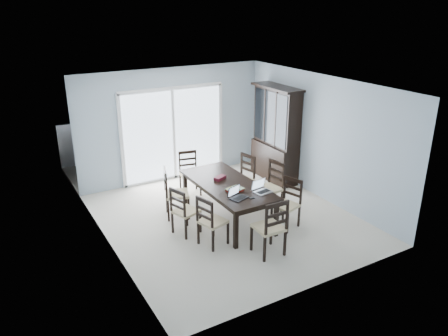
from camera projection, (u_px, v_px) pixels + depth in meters
The scene contains 24 objects.
floor at pixel (227, 219), 8.49m from camera, with size 5.00×5.00×0.00m, color beige.
ceiling at pixel (228, 85), 7.55m from camera, with size 5.00×5.00×0.00m, color white.
back_wall at pixel (173, 124), 10.04m from camera, with size 4.50×0.02×2.60m, color #9EAFBC.
wall_left at pixel (106, 179), 6.97m from camera, with size 0.02×5.00×2.60m, color #9EAFBC.
wall_right at pixel (321, 138), 9.07m from camera, with size 0.02×5.00×2.60m, color #9EAFBC.
balcony at pixel (159, 166), 11.34m from camera, with size 4.50×2.00×0.10m, color gray.
railing at pixel (144, 134), 11.93m from camera, with size 4.50×0.06×1.10m, color #99999E.
dining_table at pixel (227, 187), 8.25m from camera, with size 1.00×2.20×0.75m.
china_hutch at pixel (276, 135), 10.06m from camera, with size 0.50×1.38×2.20m.
sliding_door at pixel (173, 134), 10.10m from camera, with size 2.52×0.05×2.18m.
chair_left_near at pixel (209, 217), 7.35m from camera, with size 0.51×0.50×1.07m.
chair_left_mid at pixel (182, 207), 7.73m from camera, with size 0.51×0.50×1.05m.
chair_left_far at pixel (172, 188), 8.37m from camera, with size 0.56×0.55×1.15m.
chair_right_near at pixel (289, 198), 8.05m from camera, with size 0.51×0.50×1.07m.
chair_right_mid at pixel (272, 181), 8.64m from camera, with size 0.51×0.50×1.17m.
chair_right_far at pixel (244, 173), 9.16m from camera, with size 0.51×0.50×1.12m.
chair_end_near at pixel (272, 222), 7.04m from camera, with size 0.45×0.47×1.18m.
chair_end_far at pixel (189, 168), 9.49m from camera, with size 0.48×0.49×1.07m.
laptop_dark at pixel (239, 196), 7.57m from camera, with size 0.35×0.29×0.21m.
laptop_silver at pixel (263, 190), 7.81m from camera, with size 0.34×0.26×0.22m.
book_stack at pixel (235, 190), 7.87m from camera, with size 0.34×0.29×0.05m.
cell_phone at pixel (252, 198), 7.58m from camera, with size 0.10×0.05×0.01m, color black.
game_box at pixel (220, 178), 8.39m from camera, with size 0.25×0.12×0.06m, color #4F0F1D.
hot_tub at pixel (133, 148), 10.93m from camera, with size 2.20×2.01×1.05m.
Camera 1 is at (-3.84, -6.52, 3.97)m, focal length 35.00 mm.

